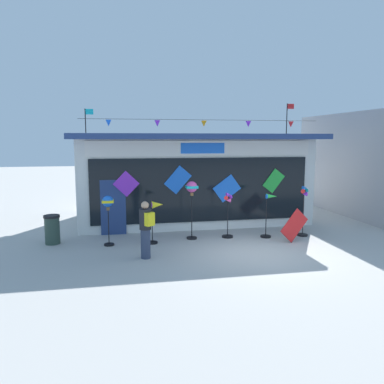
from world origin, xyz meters
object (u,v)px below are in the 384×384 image
(wind_spinner_left, at_px, (156,214))
(trash_bin, at_px, (52,229))
(display_kite_on_ground, at_px, (294,225))
(person_near_camera, at_px, (146,229))
(wind_spinner_right, at_px, (269,212))
(kite_shop_building, at_px, (191,177))
(wind_spinner_center_left, at_px, (192,193))
(wind_spinner_far_left, at_px, (108,206))
(wind_spinner_far_right, at_px, (304,207))
(wind_spinner_center_right, at_px, (228,213))

(wind_spinner_left, height_order, trash_bin, wind_spinner_left)
(display_kite_on_ground, bearing_deg, person_near_camera, -169.96)
(wind_spinner_right, bearing_deg, wind_spinner_left, -179.31)
(kite_shop_building, xyz_separation_m, person_near_camera, (-2.34, -5.21, -0.96))
(wind_spinner_left, bearing_deg, wind_spinner_center_left, 14.83)
(kite_shop_building, bearing_deg, wind_spinner_right, -59.98)
(wind_spinner_far_left, bearing_deg, wind_spinner_far_right, -0.51)
(wind_spinner_far_left, bearing_deg, person_near_camera, -55.43)
(wind_spinner_right, height_order, wind_spinner_far_right, wind_spinner_far_right)
(wind_spinner_far_left, height_order, wind_spinner_far_right, wind_spinner_far_right)
(kite_shop_building, relative_size, wind_spinner_far_left, 5.81)
(display_kite_on_ground, bearing_deg, wind_spinner_right, 131.56)
(wind_spinner_right, distance_m, person_near_camera, 4.71)
(kite_shop_building, relative_size, wind_spinner_center_left, 4.74)
(wind_spinner_center_left, distance_m, display_kite_on_ground, 3.64)
(wind_spinner_center_right, distance_m, wind_spinner_right, 1.44)
(wind_spinner_far_left, xyz_separation_m, wind_spinner_far_right, (6.80, -0.06, -0.25))
(person_near_camera, bearing_deg, wind_spinner_center_right, 176.54)
(trash_bin, distance_m, display_kite_on_ground, 8.08)
(wind_spinner_center_left, height_order, person_near_camera, wind_spinner_center_left)
(wind_spinner_far_left, bearing_deg, display_kite_on_ground, -6.44)
(trash_bin, relative_size, display_kite_on_ground, 0.93)
(wind_spinner_left, relative_size, wind_spinner_right, 0.92)
(wind_spinner_center_right, distance_m, trash_bin, 5.95)
(kite_shop_building, relative_size, trash_bin, 9.88)
(kite_shop_building, distance_m, trash_bin, 6.25)
(wind_spinner_far_right, bearing_deg, wind_spinner_center_left, 174.80)
(trash_bin, bearing_deg, wind_spinner_right, -4.22)
(wind_spinner_right, bearing_deg, display_kite_on_ground, -48.44)
(kite_shop_building, xyz_separation_m, wind_spinner_far_left, (-3.43, -3.62, -0.53))
(wind_spinner_right, bearing_deg, wind_spinner_far_left, -179.84)
(wind_spinner_left, height_order, wind_spinner_center_right, wind_spinner_center_right)
(wind_spinner_far_left, bearing_deg, trash_bin, 163.13)
(wind_spinner_far_right, bearing_deg, wind_spinner_right, 176.64)
(wind_spinner_right, relative_size, trash_bin, 1.61)
(wind_spinner_right, xyz_separation_m, trash_bin, (-7.36, 0.54, -0.40))
(wind_spinner_center_right, bearing_deg, trash_bin, 176.96)
(wind_spinner_center_left, relative_size, wind_spinner_center_right, 1.25)
(wind_spinner_far_left, height_order, wind_spinner_center_right, wind_spinner_far_left)
(kite_shop_building, height_order, wind_spinner_left, kite_shop_building)
(display_kite_on_ground, bearing_deg, wind_spinner_far_right, 44.08)
(wind_spinner_far_left, height_order, wind_spinner_center_left, wind_spinner_center_left)
(wind_spinner_center_right, relative_size, display_kite_on_ground, 1.55)
(kite_shop_building, bearing_deg, display_kite_on_ground, -57.85)
(wind_spinner_center_right, xyz_separation_m, trash_bin, (-5.93, 0.32, -0.38))
(kite_shop_building, relative_size, display_kite_on_ground, 9.21)
(wind_spinner_center_right, height_order, person_near_camera, person_near_camera)
(person_near_camera, relative_size, trash_bin, 1.74)
(wind_spinner_center_left, relative_size, wind_spinner_far_right, 1.11)
(wind_spinner_far_left, bearing_deg, kite_shop_building, 46.53)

